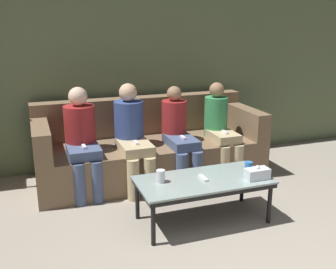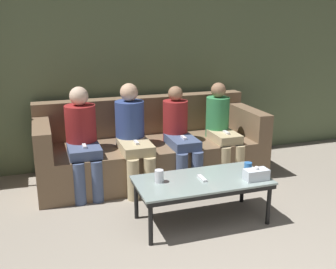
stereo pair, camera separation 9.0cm
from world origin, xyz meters
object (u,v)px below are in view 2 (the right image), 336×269
at_px(cup_near_right, 159,176).
at_px(seated_person_mid_left, 132,133).
at_px(cup_near_left, 248,168).
at_px(game_remote, 202,178).
at_px(couch, 151,150).
at_px(seated_person_right_end, 222,128).
at_px(tissue_box, 256,174).
at_px(seated_person_left_end, 82,137).
at_px(seated_person_mid_right, 179,133).
at_px(coffee_table, 202,183).

xyz_separation_m(cup_near_right, seated_person_mid_left, (-0.01, 0.96, 0.14)).
bearing_deg(cup_near_left, game_remote, 177.60).
bearing_deg(couch, seated_person_right_end, -16.14).
height_order(cup_near_right, tissue_box, tissue_box).
bearing_deg(seated_person_left_end, seated_person_mid_right, -2.29).
bearing_deg(tissue_box, seated_person_mid_left, 126.10).
relative_size(couch, game_remote, 17.64).
bearing_deg(coffee_table, seated_person_right_end, 56.01).
distance_m(seated_person_left_end, seated_person_mid_right, 1.09).
distance_m(couch, cup_near_right, 1.24).
bearing_deg(cup_near_right, cup_near_left, -5.42).
distance_m(game_remote, seated_person_mid_left, 1.12).
xyz_separation_m(couch, seated_person_mid_right, (0.27, -0.26, 0.25)).
distance_m(couch, seated_person_right_end, 0.89).
height_order(cup_near_left, seated_person_mid_left, seated_person_mid_left).
relative_size(tissue_box, seated_person_left_end, 0.19).
xyz_separation_m(seated_person_left_end, seated_person_mid_right, (1.09, -0.04, -0.04)).
height_order(coffee_table, cup_near_right, cup_near_right).
height_order(cup_near_right, game_remote, cup_near_right).
xyz_separation_m(seated_person_left_end, seated_person_mid_left, (0.55, -0.02, -0.00)).
height_order(cup_near_right, seated_person_right_end, seated_person_right_end).
height_order(game_remote, seated_person_mid_left, seated_person_mid_left).
bearing_deg(seated_person_right_end, coffee_table, -123.99).
height_order(cup_near_left, seated_person_mid_right, seated_person_mid_right).
bearing_deg(seated_person_mid_left, coffee_table, -68.58).
xyz_separation_m(cup_near_right, seated_person_left_end, (-0.56, 0.99, 0.14)).
distance_m(seated_person_left_end, seated_person_mid_left, 0.55).
height_order(couch, seated_person_right_end, seated_person_right_end).
distance_m(seated_person_mid_right, seated_person_right_end, 0.55).
xyz_separation_m(seated_person_left_end, seated_person_right_end, (1.64, -0.02, -0.04)).
relative_size(seated_person_mid_left, seated_person_right_end, 1.04).
bearing_deg(couch, game_remote, -84.14).
xyz_separation_m(coffee_table, seated_person_mid_right, (0.14, 1.01, 0.20)).
bearing_deg(tissue_box, cup_near_right, 165.29).
xyz_separation_m(coffee_table, tissue_box, (0.47, -0.16, 0.09)).
relative_size(game_remote, seated_person_left_end, 0.13).
bearing_deg(coffee_table, couch, 95.86).
bearing_deg(coffee_table, cup_near_right, 171.08).
relative_size(cup_near_right, game_remote, 0.77).
height_order(cup_near_right, seated_person_mid_left, seated_person_mid_left).
bearing_deg(cup_near_left, cup_near_right, 174.58).
bearing_deg(cup_near_right, seated_person_mid_left, 90.54).
xyz_separation_m(couch, seated_person_mid_left, (-0.27, -0.23, 0.29)).
xyz_separation_m(coffee_table, game_remote, (-0.00, -0.00, 0.05)).
bearing_deg(cup_near_right, seated_person_mid_right, 60.33).
relative_size(cup_near_left, tissue_box, 0.52).
bearing_deg(couch, seated_person_mid_left, -139.38).
bearing_deg(seated_person_left_end, coffee_table, -47.85).
bearing_deg(coffee_table, tissue_box, -19.39).
bearing_deg(tissue_box, seated_person_left_end, 139.40).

